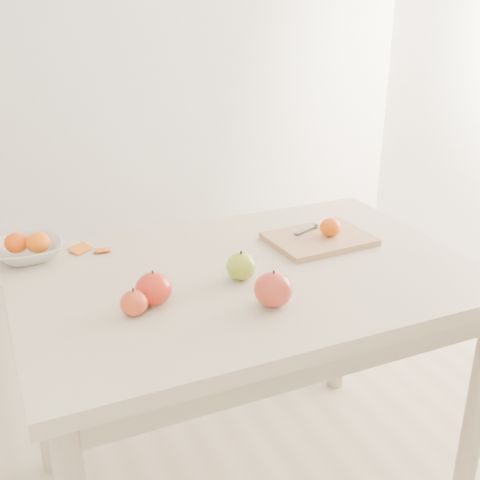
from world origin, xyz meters
name	(u,v)px	position (x,y,z in m)	size (l,w,h in m)	color
table	(248,304)	(0.00, 0.00, 0.65)	(1.20, 0.80, 0.75)	beige
cutting_board	(319,239)	(0.28, 0.09, 0.76)	(0.29, 0.21, 0.02)	#AD7D56
board_tangerine	(330,227)	(0.31, 0.08, 0.80)	(0.06, 0.06, 0.05)	#E65208
fruit_bowl	(27,251)	(-0.52, 0.32, 0.77)	(0.19, 0.19, 0.05)	silver
bowl_tangerine_near	(16,243)	(-0.55, 0.33, 0.80)	(0.06, 0.06, 0.06)	#C93607
bowl_tangerine_far	(38,242)	(-0.49, 0.31, 0.80)	(0.07, 0.07, 0.06)	#D46107
orange_peel_a	(81,250)	(-0.38, 0.32, 0.75)	(0.06, 0.04, 0.00)	#D25B0E
orange_peel_b	(102,251)	(-0.32, 0.29, 0.75)	(0.04, 0.04, 0.00)	#DA550F
paring_knife	(321,224)	(0.32, 0.17, 0.78)	(0.17, 0.07, 0.01)	white
apple_green	(241,266)	(-0.03, -0.03, 0.79)	(0.08, 0.08, 0.07)	#628515
apple_red_b	(154,289)	(-0.28, -0.07, 0.79)	(0.09, 0.09, 0.08)	maroon
apple_red_d	(134,303)	(-0.33, -0.10, 0.78)	(0.07, 0.07, 0.06)	maroon
apple_red_c	(273,289)	(-0.02, -0.19, 0.79)	(0.09, 0.09, 0.08)	maroon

